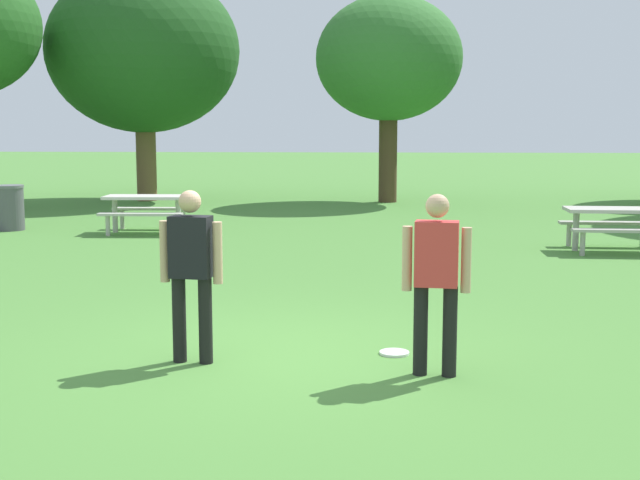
% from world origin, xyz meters
% --- Properties ---
extents(ground_plane, '(120.00, 120.00, 0.00)m').
position_xyz_m(ground_plane, '(0.00, 0.00, 0.00)').
color(ground_plane, '#4C8438').
extents(person_thrower, '(0.61, 0.27, 1.64)m').
position_xyz_m(person_thrower, '(1.53, -0.60, 0.94)').
color(person_thrower, black).
rests_on(person_thrower, ground).
extents(person_catcher, '(0.61, 0.27, 1.64)m').
position_xyz_m(person_catcher, '(-0.73, -0.31, 0.94)').
color(person_catcher, black).
rests_on(person_catcher, ground).
extents(frisbee, '(0.29, 0.29, 0.03)m').
position_xyz_m(frisbee, '(1.19, 0.10, 0.01)').
color(frisbee, white).
rests_on(frisbee, ground).
extents(picnic_table_near, '(1.74, 1.47, 0.77)m').
position_xyz_m(picnic_table_near, '(5.27, 7.22, 0.56)').
color(picnic_table_near, '#B2ADA3').
rests_on(picnic_table_near, ground).
extents(picnic_table_far, '(1.75, 1.48, 0.77)m').
position_xyz_m(picnic_table_far, '(-3.71, 9.35, 0.56)').
color(picnic_table_far, beige).
rests_on(picnic_table_far, ground).
extents(trash_can_beside_table, '(0.59, 0.59, 0.96)m').
position_xyz_m(trash_can_beside_table, '(-6.70, 9.57, 0.48)').
color(trash_can_beside_table, '#515156').
rests_on(trash_can_beside_table, ground).
extents(tree_broad_center, '(5.55, 5.55, 6.70)m').
position_xyz_m(tree_broad_center, '(-5.64, 16.76, 4.33)').
color(tree_broad_center, brown).
rests_on(tree_broad_center, ground).
extents(tree_far_right, '(4.16, 4.16, 5.86)m').
position_xyz_m(tree_far_right, '(1.44, 16.69, 4.06)').
color(tree_far_right, '#4C3823').
rests_on(tree_far_right, ground).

